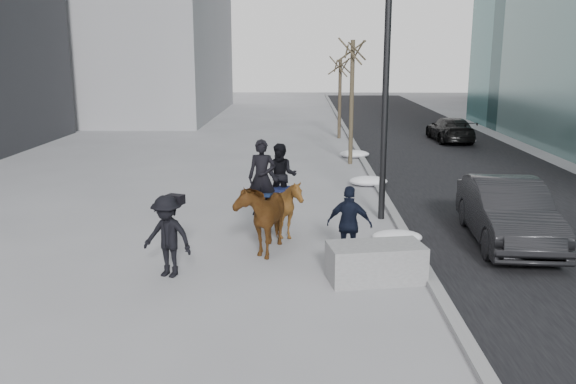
{
  "coord_description": "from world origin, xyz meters",
  "views": [
    {
      "loc": [
        0.29,
        -12.49,
        4.66
      ],
      "look_at": [
        0.0,
        1.2,
        1.5
      ],
      "focal_mm": 38.0,
      "sensor_mm": 36.0,
      "label": 1
    }
  ],
  "objects_px": {
    "planter": "(376,262)",
    "mounted_left": "(262,210)",
    "car_near": "(508,212)",
    "mounted_right": "(281,200)"
  },
  "relations": [
    {
      "from": "car_near",
      "to": "mounted_right",
      "type": "xyz_separation_m",
      "value": [
        -5.61,
        0.39,
        0.18
      ]
    },
    {
      "from": "car_near",
      "to": "mounted_right",
      "type": "relative_size",
      "value": 1.99
    },
    {
      "from": "planter",
      "to": "mounted_right",
      "type": "height_order",
      "value": "mounted_right"
    },
    {
      "from": "planter",
      "to": "car_near",
      "type": "height_order",
      "value": "car_near"
    },
    {
      "from": "car_near",
      "to": "mounted_left",
      "type": "xyz_separation_m",
      "value": [
        -6.04,
        -0.67,
        0.2
      ]
    },
    {
      "from": "car_near",
      "to": "mounted_left",
      "type": "bearing_deg",
      "value": -169.91
    },
    {
      "from": "planter",
      "to": "car_near",
      "type": "relative_size",
      "value": 0.41
    },
    {
      "from": "planter",
      "to": "mounted_left",
      "type": "height_order",
      "value": "mounted_left"
    },
    {
      "from": "planter",
      "to": "mounted_right",
      "type": "bearing_deg",
      "value": 124.1
    },
    {
      "from": "car_near",
      "to": "mounted_left",
      "type": "height_order",
      "value": "mounted_left"
    }
  ]
}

